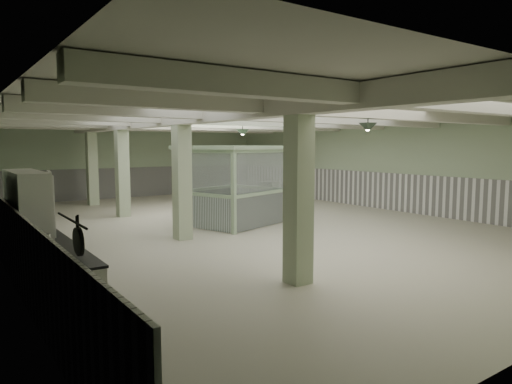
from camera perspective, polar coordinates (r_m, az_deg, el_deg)
floor at (r=15.11m, az=-2.20°, el=-4.14°), size 20.00×20.00×0.00m
ceiling at (r=14.91m, az=-2.25°, el=9.62°), size 14.00×20.00×0.02m
wall_back at (r=23.93m, az=-15.28°, el=3.69°), size 14.00×0.02×3.60m
wall_right at (r=19.58m, az=15.32°, el=3.25°), size 0.02×20.00×3.60m
wainscot_right at (r=19.64m, az=15.19°, el=0.19°), size 0.05×19.90×1.50m
wainscot_back at (r=23.97m, az=-15.19°, el=1.18°), size 13.90×0.05×1.50m
girder at (r=13.72m, az=-11.19°, el=8.92°), size 0.45×19.90×0.40m
beam_a at (r=9.51m, az=23.36°, el=10.19°), size 13.90×0.35×0.32m
beam_b at (r=11.04m, az=12.11°, el=9.87°), size 13.90×0.35×0.32m
beam_c at (r=12.87m, az=3.84°, el=9.40°), size 13.90×0.35×0.32m
beam_d at (r=14.90m, az=-2.25°, el=8.93°), size 13.90×0.35×0.32m
beam_e at (r=17.06m, az=-6.83°, el=8.50°), size 13.90×0.35×0.32m
beam_f at (r=19.30m, az=-10.36°, el=8.14°), size 13.90×0.35×0.32m
beam_g at (r=21.59m, az=-13.15°, el=7.83°), size 13.90×0.35×0.32m
column_a at (r=8.60m, az=5.34°, el=0.34°), size 0.42×0.42×3.60m
column_b at (r=12.81m, az=-9.25°, el=2.10°), size 0.42×0.42×3.60m
column_c at (r=17.45m, az=-16.39°, el=2.92°), size 0.42×0.42×3.60m
column_d at (r=21.28m, az=-19.82°, el=3.30°), size 0.42×0.42×3.60m
hook_rail at (r=5.11m, az=-22.10°, el=-3.29°), size 0.02×1.20×0.02m
pendant_front at (r=11.38m, az=13.80°, el=7.84°), size 0.44×0.44×0.22m
pendant_mid at (r=15.58m, az=-1.68°, el=7.43°), size 0.44×0.44×0.22m
pendant_back at (r=19.95m, az=-9.63°, el=7.01°), size 0.44×0.44×0.22m
prep_counter at (r=9.31m, az=-24.94°, el=-8.13°), size 0.87×4.95×0.91m
pitcher_near at (r=9.57m, az=-25.15°, el=-4.20°), size 0.22×0.25×0.29m
pitcher_far at (r=8.40m, az=-24.56°, el=-5.62°), size 0.24×0.26×0.26m
veg_colander at (r=10.17m, az=-26.66°, el=-3.89°), size 0.65×0.65×0.23m
orange_bowl at (r=10.41m, az=-26.44°, el=-4.02°), size 0.35×0.35×0.10m
skillet_near at (r=5.09m, az=-21.28°, el=-5.80°), size 0.04×0.30×0.30m
skillet_far at (r=5.14m, az=-21.42°, el=-5.70°), size 0.04×0.28×0.28m
walkin_cooler at (r=10.11m, az=-26.49°, el=-3.87°), size 0.80×2.23×2.05m
guard_booth at (r=15.27m, az=-2.82°, el=2.63°), size 3.93×3.61×2.61m
filing_cabinet at (r=16.58m, az=1.66°, el=-0.94°), size 0.56×0.69×1.32m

